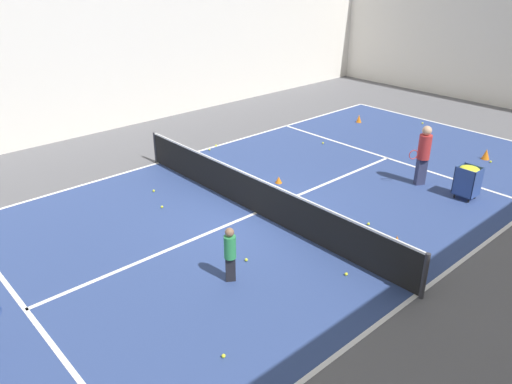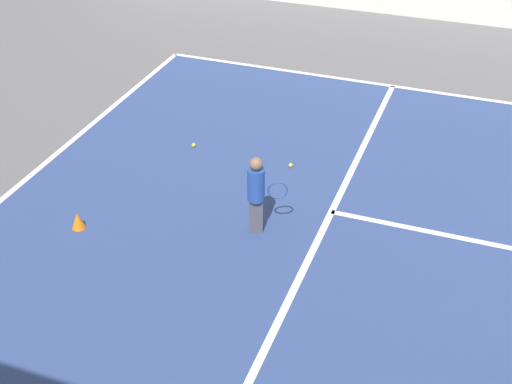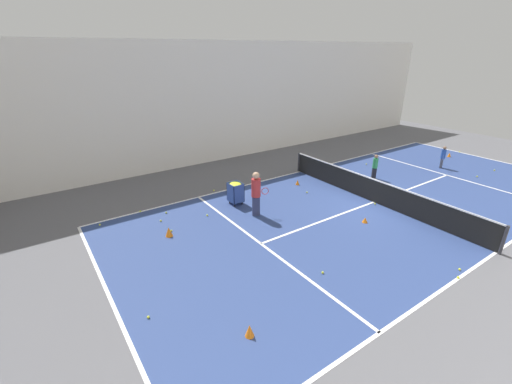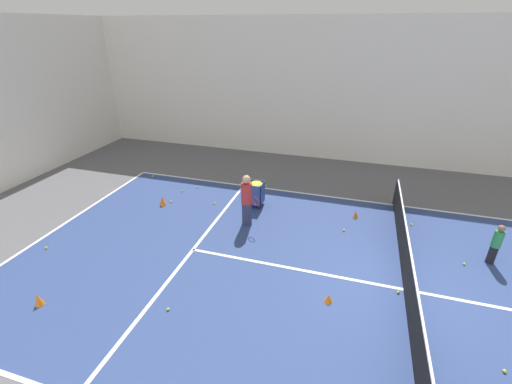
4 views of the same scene
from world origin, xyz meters
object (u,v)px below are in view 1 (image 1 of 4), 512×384
object	(u,v)px
coach_at_net	(424,152)
child_midcourt	(230,251)
training_cone_1	(279,180)
ball_cart	(469,176)
tennis_net	(256,195)

from	to	relation	value
coach_at_net	child_midcourt	world-z (taller)	coach_at_net
coach_at_net	training_cone_1	size ratio (longest dim) A/B	8.69
ball_cart	child_midcourt	bearing A→B (deg)	-100.44
ball_cart	coach_at_net	bearing A→B (deg)	-175.84
child_midcourt	ball_cart	xyz separation A→B (m)	(1.34, 7.28, -0.04)
ball_cart	training_cone_1	world-z (taller)	ball_cart
tennis_net	child_midcourt	size ratio (longest dim) A/B	7.92
child_midcourt	ball_cart	bearing A→B (deg)	22.32
coach_at_net	training_cone_1	xyz separation A→B (m)	(-2.83, -3.00, -0.92)
tennis_net	ball_cart	distance (m)	5.85
child_midcourt	tennis_net	bearing A→B (deg)	70.74
coach_at_net	training_cone_1	bearing A→B (deg)	-16.00
coach_at_net	ball_cart	bearing A→B (deg)	121.45
tennis_net	training_cone_1	world-z (taller)	tennis_net
tennis_net	training_cone_1	xyz separation A→B (m)	(-0.98, 1.79, -0.42)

